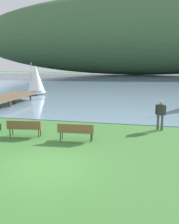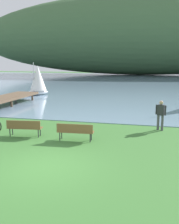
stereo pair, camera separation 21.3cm
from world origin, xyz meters
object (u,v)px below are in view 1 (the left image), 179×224
(person_at_shoreline, at_px, (160,113))
(sailboat_mid_bay, at_px, (36,80))
(park_bench_near_camera, at_px, (25,127))
(park_bench_further_along, at_px, (76,131))

(person_at_shoreline, distance_m, sailboat_mid_bay, 18.91)
(park_bench_near_camera, distance_m, person_at_shoreline, 7.55)
(park_bench_further_along, distance_m, person_at_shoreline, 5.16)
(park_bench_near_camera, relative_size, park_bench_further_along, 1.01)
(park_bench_further_along, bearing_deg, person_at_shoreline, 36.53)
(park_bench_further_along, height_order, sailboat_mid_bay, sailboat_mid_bay)
(park_bench_near_camera, bearing_deg, park_bench_further_along, -1.98)
(park_bench_near_camera, relative_size, sailboat_mid_bay, 0.48)
(park_bench_near_camera, height_order, park_bench_further_along, same)
(park_bench_near_camera, relative_size, person_at_shoreline, 1.08)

